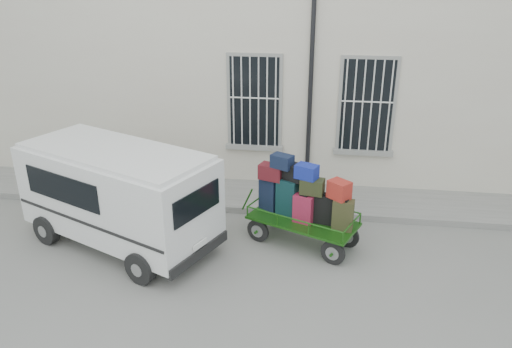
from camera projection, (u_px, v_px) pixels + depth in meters
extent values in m
plane|color=slate|center=(254.00, 245.00, 10.30)|extent=(80.00, 80.00, 0.00)
cube|color=beige|center=(281.00, 54.00, 14.17)|extent=(24.00, 5.00, 6.00)
cylinder|color=black|center=(311.00, 82.00, 11.77)|extent=(0.11, 0.11, 5.60)
cube|color=black|center=(255.00, 102.00, 12.20)|extent=(1.20, 0.08, 2.20)
cube|color=gray|center=(254.00, 147.00, 12.63)|extent=(1.45, 0.22, 0.12)
cube|color=black|center=(367.00, 106.00, 11.87)|extent=(1.20, 0.08, 2.20)
cube|color=gray|center=(363.00, 152.00, 12.30)|extent=(1.45, 0.22, 0.12)
cube|color=slate|center=(266.00, 197.00, 12.28)|extent=(24.00, 1.70, 0.15)
cylinder|color=black|center=(258.00, 231.00, 10.36)|extent=(0.48, 0.25, 0.49)
cylinder|color=gray|center=(258.00, 231.00, 10.36)|extent=(0.28, 0.19, 0.27)
cylinder|color=black|center=(276.00, 216.00, 10.95)|extent=(0.48, 0.25, 0.49)
cylinder|color=gray|center=(276.00, 216.00, 10.95)|extent=(0.28, 0.19, 0.27)
cylinder|color=black|center=(333.00, 253.00, 9.56)|extent=(0.48, 0.25, 0.49)
cylinder|color=gray|center=(333.00, 253.00, 9.56)|extent=(0.28, 0.19, 0.27)
cylinder|color=black|center=(347.00, 236.00, 10.15)|extent=(0.48, 0.25, 0.49)
cylinder|color=gray|center=(347.00, 236.00, 10.15)|extent=(0.28, 0.19, 0.27)
cube|color=#1B5212|center=(303.00, 221.00, 10.14)|extent=(2.39, 1.77, 0.05)
cylinder|color=#1B5212|center=(247.00, 199.00, 10.72)|extent=(0.28, 0.15, 0.55)
cube|color=#111D34|center=(270.00, 193.00, 10.45)|extent=(0.47, 0.43, 0.73)
cube|color=black|center=(270.00, 177.00, 10.30)|extent=(0.20, 0.17, 0.03)
cube|color=#0B272A|center=(288.00, 198.00, 10.16)|extent=(0.51, 0.43, 0.80)
cube|color=black|center=(288.00, 179.00, 10.00)|extent=(0.21, 0.19, 0.03)
cube|color=maroon|center=(304.00, 209.00, 9.93)|extent=(0.44, 0.34, 0.58)
cube|color=black|center=(304.00, 195.00, 9.81)|extent=(0.19, 0.16, 0.03)
cube|color=black|center=(324.00, 209.00, 9.91)|extent=(0.48, 0.32, 0.61)
cube|color=black|center=(325.00, 194.00, 9.78)|extent=(0.21, 0.17, 0.03)
cube|color=#31361B|center=(343.00, 215.00, 9.65)|extent=(0.43, 0.31, 0.62)
cube|color=black|center=(344.00, 200.00, 9.52)|extent=(0.20, 0.18, 0.03)
cube|color=#511710|center=(272.00, 172.00, 10.17)|extent=(0.57, 0.45, 0.31)
cube|color=black|center=(293.00, 172.00, 9.98)|extent=(0.60, 0.53, 0.32)
cube|color=#2B2E17|center=(312.00, 186.00, 9.79)|extent=(0.50, 0.38, 0.31)
cube|color=maroon|center=(339.00, 190.00, 9.56)|extent=(0.50, 0.49, 0.35)
cube|color=#111D34|center=(282.00, 161.00, 9.91)|extent=(0.50, 0.43, 0.27)
cube|color=navy|center=(307.00, 172.00, 9.73)|extent=(0.50, 0.43, 0.27)
cube|color=silver|center=(118.00, 192.00, 9.95)|extent=(4.37, 3.23, 1.64)
cube|color=silver|center=(113.00, 152.00, 9.62)|extent=(4.14, 3.03, 0.09)
cube|color=black|center=(51.00, 158.00, 10.80)|extent=(0.77, 1.44, 0.69)
cube|color=black|center=(62.00, 189.00, 9.43)|extent=(1.84, 0.86, 0.56)
cube|color=black|center=(197.00, 203.00, 8.86)|extent=(0.56, 1.18, 0.50)
cube|color=black|center=(199.00, 254.00, 9.27)|extent=(0.78, 1.57, 0.20)
cube|color=white|center=(200.00, 244.00, 9.17)|extent=(0.18, 0.36, 0.11)
cylinder|color=black|center=(47.00, 230.00, 10.27)|extent=(0.65, 0.44, 0.62)
cylinder|color=black|center=(109.00, 200.00, 11.58)|extent=(0.65, 0.44, 0.62)
cylinder|color=black|center=(141.00, 268.00, 8.98)|extent=(0.65, 0.44, 0.62)
cylinder|color=black|center=(198.00, 229.00, 10.29)|extent=(0.65, 0.44, 0.62)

